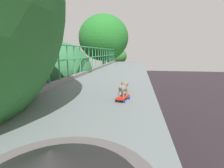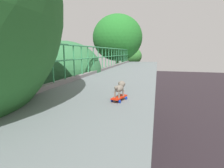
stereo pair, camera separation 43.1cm
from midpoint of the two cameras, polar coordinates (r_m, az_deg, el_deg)
name	(u,v)px [view 1 (the left image)]	position (r m, az deg, el deg)	size (l,w,h in m)	color
overpass_deck	(61,140)	(2.75, -21.44, -17.44)	(3.00, 32.82, 0.49)	slate
car_blue_fifth	(31,137)	(13.91, -26.59, -15.78)	(1.74, 4.18, 1.37)	#223696
car_grey_sixth	(16,118)	(18.02, -30.42, -9.96)	(1.89, 4.53, 1.54)	slate
city_bus	(74,80)	(30.42, -13.11, 1.39)	(2.61, 10.20, 3.20)	beige
roadside_tree_mid	(54,73)	(9.46, -20.25, 3.51)	(4.00, 4.00, 7.20)	#4B3424
roadside_tree_far	(104,38)	(19.36, -3.51, 15.16)	(5.45, 5.45, 10.66)	#4C4224
roadside_tree_farthest	(115,57)	(28.79, 0.75, 9.23)	(3.78, 3.78, 7.47)	brown
toy_skateboard	(123,97)	(3.61, 0.26, -4.54)	(0.30, 0.49, 0.09)	red
small_dog	(123,87)	(3.57, 0.45, -1.07)	(0.23, 0.38, 0.32)	#73695D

